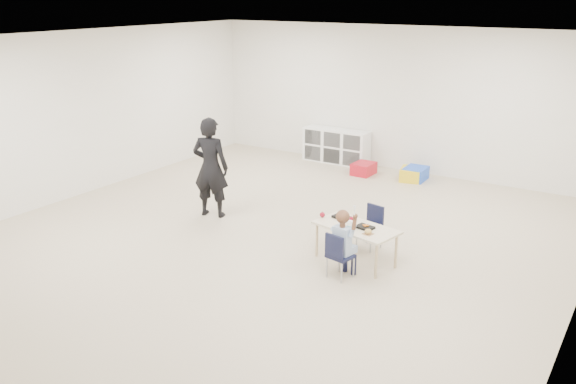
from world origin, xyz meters
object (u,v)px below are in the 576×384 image
Objects in this scene: table at (356,244)px; chair_near at (341,255)px; child at (341,242)px; cubby_shelf at (336,146)px; adult at (211,167)px.

table is 0.52m from chair_near.
cubby_shelf is (-2.59, 4.74, -0.12)m from child.
chair_near is 0.38× the size of adult.
table is 4.93m from cubby_shelf.
table is at bearing -58.90° from cubby_shelf.
table is at bearing 106.90° from chair_near.
table is at bearing 106.90° from child.
child is at bearing 0.00° from chair_near.
chair_near is 2.94m from adult.
adult is (-2.76, 0.88, 0.49)m from chair_near.
child is at bearing -61.29° from cubby_shelf.
adult reaches higher than chair_near.
chair_near is at bearing -73.10° from table.
cubby_shelf is at bearing 130.38° from child.
cubby_shelf is 0.88× the size of adult.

